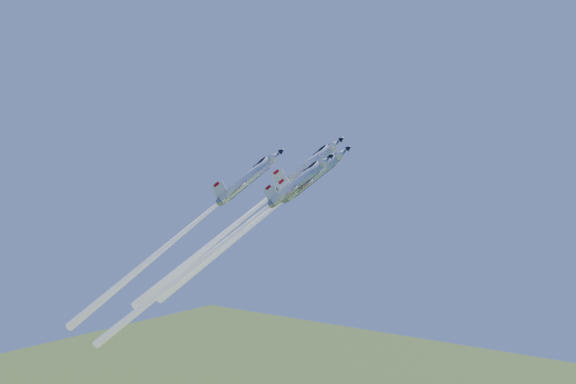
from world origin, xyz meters
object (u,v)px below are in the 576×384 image
Objects in this scene: jet_right at (212,252)px; jet_slot at (175,240)px; jet_lead at (254,223)px; jet_left at (238,223)px.

jet_slot is at bearing -118.68° from jet_right.
jet_left is (-7.91, 4.61, -0.51)m from jet_lead.
jet_slot is (-15.43, -4.86, -3.48)m from jet_lead.
jet_right is (-5.22, -5.59, -5.01)m from jet_lead.
jet_left is at bearing -144.87° from jet_lead.
jet_lead is 9.17m from jet_left.
jet_lead is at bearing 82.88° from jet_slot.
jet_lead reaches higher than jet_slot.
jet_right is 1.01× the size of jet_slot.
jet_lead is 0.83× the size of jet_slot.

